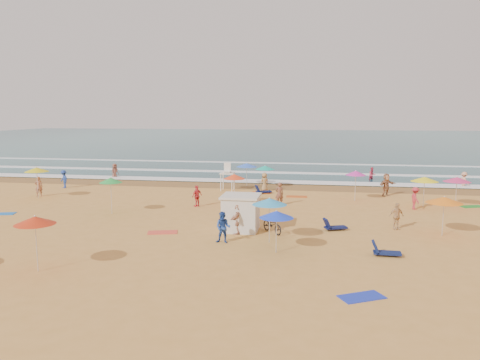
# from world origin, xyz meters

# --- Properties ---
(ground) EXTENTS (220.00, 220.00, 0.00)m
(ground) POSITION_xyz_m (0.00, 0.00, 0.00)
(ground) COLOR gold
(ground) RESTS_ON ground
(ocean) EXTENTS (220.00, 140.00, 0.18)m
(ocean) POSITION_xyz_m (0.00, 84.00, 0.00)
(ocean) COLOR #0C4756
(ocean) RESTS_ON ground
(wet_sand) EXTENTS (220.00, 220.00, 0.00)m
(wet_sand) POSITION_xyz_m (0.00, 12.50, 0.01)
(wet_sand) COLOR olive
(wet_sand) RESTS_ON ground
(surf_foam) EXTENTS (200.00, 18.70, 0.05)m
(surf_foam) POSITION_xyz_m (0.00, 21.32, 0.10)
(surf_foam) COLOR white
(surf_foam) RESTS_ON ground
(cabana) EXTENTS (2.00, 2.00, 2.00)m
(cabana) POSITION_xyz_m (2.99, -4.23, 1.00)
(cabana) COLOR silver
(cabana) RESTS_ON ground
(cabana_roof) EXTENTS (2.20, 2.20, 0.12)m
(cabana_roof) POSITION_xyz_m (2.99, -4.23, 2.06)
(cabana_roof) COLOR silver
(cabana_roof) RESTS_ON cabana
(bicycle) EXTENTS (1.68, 1.90, 0.99)m
(bicycle) POSITION_xyz_m (4.89, -4.53, 0.50)
(bicycle) COLOR black
(bicycle) RESTS_ON ground
(lifeguard_stand) EXTENTS (1.20, 1.20, 2.10)m
(lifeguard_stand) POSITION_xyz_m (-0.58, 9.63, 1.05)
(lifeguard_stand) COLOR white
(lifeguard_stand) RESTS_ON ground
(beach_umbrellas) EXTENTS (49.19, 29.20, 0.81)m
(beach_umbrellas) POSITION_xyz_m (0.99, -0.07, 2.11)
(beach_umbrellas) COLOR blue
(beach_umbrellas) RESTS_ON ground
(loungers) EXTENTS (50.10, 24.56, 0.34)m
(loungers) POSITION_xyz_m (9.08, -4.82, 0.17)
(loungers) COLOR #0F144C
(loungers) RESTS_ON ground
(towels) EXTENTS (40.51, 23.92, 0.03)m
(towels) POSITION_xyz_m (2.75, -2.35, 0.01)
(towels) COLOR red
(towels) RESTS_ON ground
(beachgoers) EXTENTS (46.91, 28.34, 2.15)m
(beachgoers) POSITION_xyz_m (1.90, 4.15, 0.81)
(beachgoers) COLOR #21419D
(beachgoers) RESTS_ON ground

